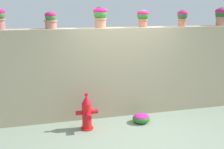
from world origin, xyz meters
TOP-DOWN VIEW (x-y plane):
  - ground_plane at (0.00, 0.00)m, footprint 24.00×24.00m
  - stone_wall at (0.00, 1.11)m, footprint 5.79×0.42m
  - potted_plant_1 at (-1.57, 1.11)m, footprint 0.29×0.29m
  - potted_plant_2 at (-0.51, 1.08)m, footprint 0.30×0.30m
  - potted_plant_3 at (0.49, 1.09)m, footprint 0.27×0.27m
  - potted_plant_4 at (1.49, 1.10)m, footprint 0.25×0.25m
  - potted_plant_5 at (2.56, 1.11)m, footprint 0.31×0.31m
  - fire_hydrant at (-0.95, 0.42)m, footprint 0.47×0.38m
  - flower_bush_left at (0.28, 0.45)m, footprint 0.40×0.36m

SIDE VIEW (x-z plane):
  - ground_plane at x=0.00m, z-range 0.00..0.00m
  - flower_bush_left at x=0.28m, z-range 0.00..0.21m
  - fire_hydrant at x=-0.95m, z-range -0.04..0.75m
  - stone_wall at x=0.00m, z-range 0.00..2.07m
  - potted_plant_1 at x=-1.57m, z-range 2.09..2.45m
  - potted_plant_4 at x=1.49m, z-range 2.12..2.50m
  - potted_plant_3 at x=0.49m, z-range 2.12..2.52m
  - potted_plant_5 at x=2.56m, z-range 2.12..2.57m
  - potted_plant_2 at x=-0.51m, z-range 2.12..2.58m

